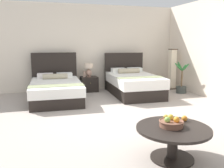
# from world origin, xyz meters

# --- Properties ---
(ground_plane) EXTENTS (9.78, 10.26, 0.02)m
(ground_plane) POSITION_xyz_m (0.00, 0.00, -0.01)
(ground_plane) COLOR #A5998F
(wall_back) EXTENTS (9.78, 0.12, 2.77)m
(wall_back) POSITION_xyz_m (0.00, 3.33, 1.39)
(wall_back) COLOR silver
(wall_back) RESTS_ON ground
(bed_near_window) EXTENTS (1.41, 2.22, 1.25)m
(bed_near_window) POSITION_xyz_m (-1.13, 2.01, 0.30)
(bed_near_window) COLOR black
(bed_near_window) RESTS_ON ground
(bed_near_corner) EXTENTS (1.36, 2.11, 1.22)m
(bed_near_corner) POSITION_xyz_m (1.14, 2.00, 0.34)
(bed_near_corner) COLOR black
(bed_near_corner) RESTS_ON ground
(nightstand) EXTENTS (0.52, 0.50, 0.47)m
(nightstand) POSITION_xyz_m (-0.04, 2.88, 0.23)
(nightstand) COLOR black
(nightstand) RESTS_ON ground
(table_lamp) EXTENTS (0.28, 0.28, 0.43)m
(table_lamp) POSITION_xyz_m (-0.04, 2.90, 0.73)
(table_lamp) COLOR tan
(table_lamp) RESTS_ON nightstand
(vase) EXTENTS (0.08, 0.08, 0.20)m
(vase) POSITION_xyz_m (-0.19, 2.84, 0.57)
(vase) COLOR gray
(vase) RESTS_ON nightstand
(coffee_table) EXTENTS (0.99, 0.99, 0.45)m
(coffee_table) POSITION_xyz_m (0.15, -1.93, 0.33)
(coffee_table) COLOR black
(coffee_table) RESTS_ON ground
(fruit_bowl) EXTENTS (0.33, 0.33, 0.15)m
(fruit_bowl) POSITION_xyz_m (0.14, -1.90, 0.51)
(fruit_bowl) COLOR brown
(fruit_bowl) RESTS_ON coffee_table
(loose_apple) EXTENTS (0.07, 0.07, 0.07)m
(loose_apple) POSITION_xyz_m (0.22, -1.60, 0.49)
(loose_apple) COLOR gold
(loose_apple) RESTS_ON coffee_table
(loose_orange) EXTENTS (0.08, 0.08, 0.08)m
(loose_orange) POSITION_xyz_m (0.44, -1.75, 0.49)
(loose_orange) COLOR orange
(loose_orange) RESTS_ON coffee_table
(floor_lamp_corner) EXTENTS (0.23, 0.23, 1.34)m
(floor_lamp_corner) POSITION_xyz_m (2.72, 2.48, 0.67)
(floor_lamp_corner) COLOR #3D2B1A
(floor_lamp_corner) RESTS_ON ground
(potted_palm) EXTENTS (0.57, 0.52, 0.98)m
(potted_palm) POSITION_xyz_m (2.66, 1.80, 0.25)
(potted_palm) COLOR #393F3B
(potted_palm) RESTS_ON ground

